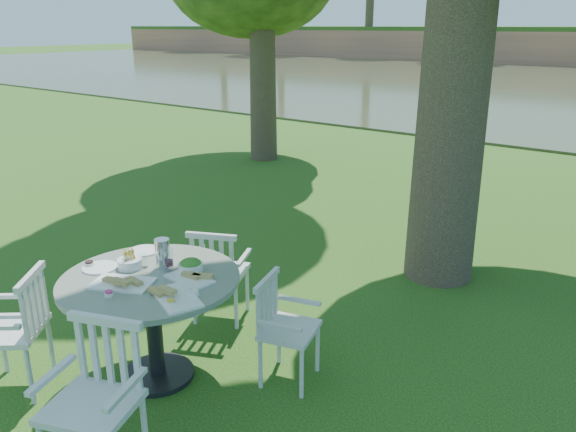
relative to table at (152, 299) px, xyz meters
name	(u,v)px	position (x,y,z in m)	size (l,w,h in m)	color
ground	(276,302)	(-0.05, 1.55, -0.68)	(140.00, 140.00, 0.00)	#163B0C
table	(152,299)	(0.00, 0.00, 0.00)	(1.33, 1.33, 0.86)	black
chair_ne	(279,321)	(0.76, 0.58, -0.19)	(0.50, 0.52, 0.84)	silver
chair_nw	(217,269)	(-0.23, 0.92, -0.14)	(0.60, 0.58, 0.91)	silver
chair_sw	(22,322)	(-0.66, -0.67, -0.13)	(0.64, 0.65, 0.94)	silver
chair_se	(100,387)	(0.49, -0.80, -0.10)	(0.63, 0.61, 0.98)	silver
tableware	(153,268)	(-0.03, 0.06, 0.22)	(1.22, 0.83, 0.23)	white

